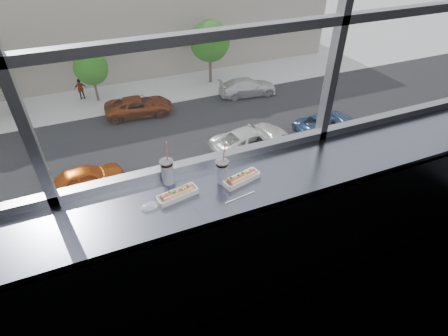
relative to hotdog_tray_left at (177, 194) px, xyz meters
name	(u,v)px	position (x,y,z in m)	size (l,w,h in m)	color
wall_back_lower	(206,219)	(0.27, 0.26, -0.58)	(6.00, 6.00, 0.00)	black
counter	(218,191)	(0.27, -0.01, -0.06)	(6.00, 0.55, 0.06)	slate
counter_fascia	(232,269)	(0.27, -0.27, -0.58)	(6.00, 0.04, 1.04)	slate
hotdog_tray_left	(177,194)	(0.00, 0.00, 0.00)	(0.28, 0.13, 0.07)	white
hotdog_tray_right	(242,178)	(0.45, -0.01, 0.00)	(0.28, 0.15, 0.07)	white
soda_cup_left	(167,170)	(-0.01, 0.17, 0.07)	(0.09, 0.09, 0.33)	white
soda_cup_right	(222,171)	(0.32, 0.04, 0.07)	(0.09, 0.09, 0.31)	white
loose_straw	(240,197)	(0.37, -0.16, -0.02)	(0.01, 0.01, 0.22)	white
wrapper	(150,206)	(-0.19, -0.03, -0.01)	(0.11, 0.08, 0.03)	silver
plaza_ground	(83,48)	(0.27, 43.76, -12.13)	(120.00, 120.00, 0.00)	#BDBDBD
plaza_near	(157,303)	(0.27, 7.26, -12.11)	(50.00, 14.00, 0.04)	#BDBDBD
street_asphalt	(112,147)	(0.27, 20.26, -12.10)	(80.00, 10.00, 0.06)	black
far_sidewalk	(98,101)	(0.27, 28.26, -12.11)	(80.00, 6.00, 0.04)	#BDBDBD
far_building	(78,24)	(0.27, 38.26, -8.13)	(50.00, 14.00, 8.00)	gray
car_far_c	(248,84)	(12.77, 24.26, -11.07)	(5.96, 2.48, 1.99)	silver
car_near_c	(85,175)	(-1.66, 16.26, -11.08)	(5.93, 2.47, 1.98)	#B84200
car_near_e	(327,120)	(15.36, 16.26, -11.14)	(5.55, 2.31, 1.85)	navy
car_near_d	(252,136)	(9.18, 16.26, -11.01)	(6.37, 2.65, 2.12)	white
car_far_b	(139,103)	(3.14, 24.26, -11.08)	(5.93, 2.47, 1.98)	maroon
pedestrian_a	(14,104)	(-6.04, 28.10, -11.12)	(0.86, 0.64, 1.93)	#66605B
pedestrian_b	(80,87)	(-0.88, 29.16, -11.00)	(0.97, 0.73, 2.18)	#66605B
tree_center	(91,68)	(0.31, 28.26, -9.18)	(2.78, 2.78, 4.35)	#47382B
tree_right	(210,41)	(10.78, 28.26, -8.24)	(3.66, 3.66, 5.73)	#47382B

